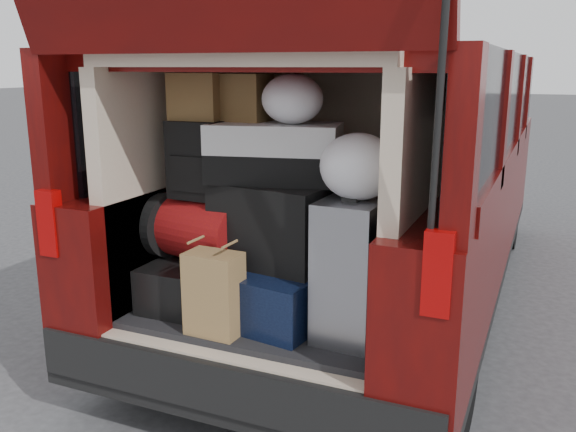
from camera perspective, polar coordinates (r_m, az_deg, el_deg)
name	(u,v)px	position (r m, az deg, el deg)	size (l,w,h in m)	color
ground	(258,430)	(3.12, -2.87, -19.33)	(80.00, 80.00, 0.00)	#363638
minivan	(370,180)	(4.42, 7.72, 3.37)	(1.90, 5.35, 2.77)	black
load_floor	(281,353)	(3.19, -0.69, -12.73)	(1.24, 1.05, 0.55)	black
black_hardshell	(199,281)	(3.09, -8.34, -6.04)	(0.40, 0.55, 0.22)	black
navy_hardshell	(282,292)	(2.88, -0.60, -7.09)	(0.47, 0.57, 0.25)	black
silver_roller	(355,268)	(2.66, 6.25, -4.82)	(0.26, 0.41, 0.61)	silver
kraft_bag	(214,294)	(2.71, -6.92, -7.22)	(0.24, 0.15, 0.37)	#9C7D46
red_duffel	(201,229)	(3.01, -8.13, -1.23)	(0.48, 0.31, 0.31)	maroon
black_soft_case	(272,224)	(2.83, -1.46, -0.78)	(0.53, 0.32, 0.38)	black
backpack	(197,160)	(2.94, -8.50, 5.20)	(0.26, 0.16, 0.37)	black
twotone_duffel	(275,153)	(2.82, -1.26, 5.94)	(0.60, 0.31, 0.27)	silver
grocery_sack_lower	(199,96)	(2.97, -8.34, 11.01)	(0.24, 0.20, 0.22)	brown
grocery_sack_upper	(245,97)	(2.93, -4.07, 11.00)	(0.22, 0.18, 0.22)	brown
plastic_bag_center	(292,99)	(2.75, 0.41, 10.89)	(0.28, 0.26, 0.22)	white
plastic_bag_right	(358,167)	(2.53, 6.58, 4.62)	(0.32, 0.30, 0.28)	white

